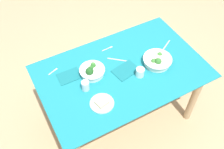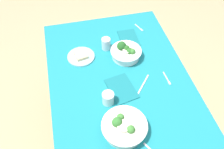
{
  "view_description": "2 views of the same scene",
  "coord_description": "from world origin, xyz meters",
  "views": [
    {
      "loc": [
        0.8,
        1.28,
        2.49
      ],
      "look_at": [
        0.1,
        -0.0,
        0.74
      ],
      "focal_mm": 42.45,
      "sensor_mm": 36.0,
      "label": 1
    },
    {
      "loc": [
        -0.94,
        0.29,
        1.99
      ],
      "look_at": [
        0.1,
        0.04,
        0.74
      ],
      "focal_mm": 39.42,
      "sensor_mm": 36.0,
      "label": 2
    }
  ],
  "objects": [
    {
      "name": "ground_plane",
      "position": [
        0.0,
        0.0,
        0.0
      ],
      "size": [
        6.0,
        6.0,
        0.0
      ],
      "primitive_type": "plane",
      "color": "tan"
    },
    {
      "name": "bread_side_plate",
      "position": [
        0.31,
        0.22,
        0.75
      ],
      "size": [
        0.19,
        0.19,
        0.03
      ],
      "color": "#99C6D1",
      "rests_on": "dining_table"
    },
    {
      "name": "table_knife_right",
      "position": [
        -0.03,
        -0.13,
        0.74
      ],
      "size": [
        0.16,
        0.13,
        0.0
      ],
      "primitive_type": "cube",
      "rotation": [
        0.0,
        0.0,
        2.44
      ],
      "color": "#B7B7BC",
      "rests_on": "dining_table"
    },
    {
      "name": "fork_by_near_bowl",
      "position": [
        -0.02,
        -0.3,
        0.74
      ],
      "size": [
        0.11,
        0.02,
        0.0
      ],
      "rotation": [
        0.0,
        0.0,
        3.19
      ],
      "color": "#B7B7BC",
      "rests_on": "dining_table"
    },
    {
      "name": "broccoli_bowl_near",
      "position": [
        0.24,
        -0.09,
        0.78
      ],
      "size": [
        0.22,
        0.22,
        0.11
      ],
      "color": "white",
      "rests_on": "dining_table"
    },
    {
      "name": "napkin_folded_lower",
      "position": [
        0.43,
        -0.17,
        0.74
      ],
      "size": [
        0.2,
        0.14,
        0.01
      ],
      "primitive_type": "cube",
      "rotation": [
        0.0,
        0.0,
        -0.01
      ],
      "color": "#156870",
      "rests_on": "dining_table"
    },
    {
      "name": "water_glass_center",
      "position": [
        -0.11,
        0.11,
        0.78
      ],
      "size": [
        0.07,
        0.07,
        0.08
      ],
      "primitive_type": "cylinder",
      "color": "silver",
      "rests_on": "dining_table"
    },
    {
      "name": "water_glass_side",
      "position": [
        0.36,
        0.03,
        0.78
      ],
      "size": [
        0.06,
        0.06,
        0.09
      ],
      "primitive_type": "cylinder",
      "color": "silver",
      "rests_on": "dining_table"
    },
    {
      "name": "fork_by_far_bowl",
      "position": [
        0.53,
        -0.28,
        0.74
      ],
      "size": [
        0.1,
        0.04,
        0.0
      ],
      "rotation": [
        0.0,
        0.0,
        3.5
      ],
      "color": "#B7B7BC",
      "rests_on": "dining_table"
    },
    {
      "name": "napkin_folded_upper",
      "position": [
        -0.03,
        0.01,
        0.74
      ],
      "size": [
        0.24,
        0.19,
        0.01
      ],
      "primitive_type": "cube",
      "rotation": [
        0.0,
        0.0,
        0.19
      ],
      "color": "#156870",
      "rests_on": "dining_table"
    },
    {
      "name": "broccoli_bowl_far",
      "position": [
        -0.32,
        0.07,
        0.77
      ],
      "size": [
        0.26,
        0.26,
        0.1
      ],
      "color": "silver",
      "rests_on": "dining_table"
    },
    {
      "name": "dining_table",
      "position": [
        0.0,
        0.0,
        0.63
      ],
      "size": [
        1.45,
        0.92,
        0.74
      ],
      "color": "#197A84",
      "rests_on": "ground_plane"
    }
  ]
}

